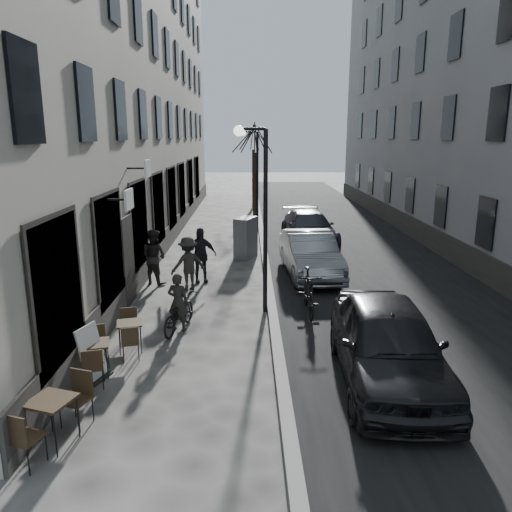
{
  "coord_description": "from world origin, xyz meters",
  "views": [
    {
      "loc": [
        -0.46,
        -7.29,
        4.84
      ],
      "look_at": [
        -0.27,
        5.23,
        1.8
      ],
      "focal_mm": 35.0,
      "sensor_mm": 36.0,
      "label": 1
    }
  ],
  "objects_px": {
    "tree_far": "(253,138)",
    "car_far": "(309,228)",
    "bistro_set_a": "(52,417)",
    "streetlamp_near": "(259,200)",
    "bicycle": "(179,313)",
    "utility_cabinet": "(246,238)",
    "pedestrian_far": "(200,255)",
    "pedestrian_near": "(154,257)",
    "tree_near": "(255,138)",
    "streetlamp_far": "(254,170)",
    "moped": "(309,292)",
    "pedestrian_mid": "(188,264)",
    "bistro_set_c": "(130,333)",
    "car_mid": "(310,254)",
    "car_near": "(388,343)",
    "bistro_set_b": "(95,355)",
    "sign_board": "(93,358)"
  },
  "relations": [
    {
      "from": "bistro_set_c",
      "to": "pedestrian_far",
      "type": "height_order",
      "value": "pedestrian_far"
    },
    {
      "from": "bistro_set_c",
      "to": "bicycle",
      "type": "bearing_deg",
      "value": 37.79
    },
    {
      "from": "car_near",
      "to": "bicycle",
      "type": "bearing_deg",
      "value": 151.84
    },
    {
      "from": "bistro_set_c",
      "to": "tree_near",
      "type": "bearing_deg",
      "value": 66.12
    },
    {
      "from": "bicycle",
      "to": "utility_cabinet",
      "type": "bearing_deg",
      "value": -86.66
    },
    {
      "from": "pedestrian_near",
      "to": "pedestrian_mid",
      "type": "xyz_separation_m",
      "value": [
        1.22,
        -0.72,
        -0.06
      ]
    },
    {
      "from": "pedestrian_near",
      "to": "car_far",
      "type": "relative_size",
      "value": 0.37
    },
    {
      "from": "bicycle",
      "to": "car_near",
      "type": "xyz_separation_m",
      "value": [
        4.54,
        -2.78,
        0.37
      ]
    },
    {
      "from": "bistro_set_a",
      "to": "pedestrian_mid",
      "type": "bearing_deg",
      "value": 100.91
    },
    {
      "from": "car_far",
      "to": "sign_board",
      "type": "bearing_deg",
      "value": -118.98
    },
    {
      "from": "bistro_set_a",
      "to": "streetlamp_near",
      "type": "bearing_deg",
      "value": 80.17
    },
    {
      "from": "bistro_set_a",
      "to": "car_far",
      "type": "bearing_deg",
      "value": 88.09
    },
    {
      "from": "streetlamp_far",
      "to": "moped",
      "type": "height_order",
      "value": "streetlamp_far"
    },
    {
      "from": "bistro_set_a",
      "to": "pedestrian_near",
      "type": "relative_size",
      "value": 0.89
    },
    {
      "from": "bicycle",
      "to": "streetlamp_far",
      "type": "bearing_deg",
      "value": -83.31
    },
    {
      "from": "pedestrian_far",
      "to": "pedestrian_near",
      "type": "bearing_deg",
      "value": 172.45
    },
    {
      "from": "tree_near",
      "to": "car_far",
      "type": "distance_m",
      "value": 7.53
    },
    {
      "from": "streetlamp_far",
      "to": "car_near",
      "type": "distance_m",
      "value": 16.49
    },
    {
      "from": "tree_far",
      "to": "car_far",
      "type": "xyz_separation_m",
      "value": [
        2.4,
        -11.95,
        -3.93
      ]
    },
    {
      "from": "tree_near",
      "to": "car_mid",
      "type": "height_order",
      "value": "tree_near"
    },
    {
      "from": "streetlamp_far",
      "to": "tree_far",
      "type": "bearing_deg",
      "value": 89.54
    },
    {
      "from": "bistro_set_b",
      "to": "tree_near",
      "type": "bearing_deg",
      "value": 65.85
    },
    {
      "from": "bistro_set_a",
      "to": "bicycle",
      "type": "relative_size",
      "value": 0.93
    },
    {
      "from": "pedestrian_mid",
      "to": "car_near",
      "type": "bearing_deg",
      "value": 101.99
    },
    {
      "from": "sign_board",
      "to": "bistro_set_c",
      "type": "bearing_deg",
      "value": 91.55
    },
    {
      "from": "bistro_set_c",
      "to": "car_near",
      "type": "xyz_separation_m",
      "value": [
        5.49,
        -1.58,
        0.41
      ]
    },
    {
      "from": "car_far",
      "to": "moped",
      "type": "relative_size",
      "value": 2.43
    },
    {
      "from": "bistro_set_b",
      "to": "pedestrian_far",
      "type": "distance_m",
      "value": 6.89
    },
    {
      "from": "tree_far",
      "to": "bicycle",
      "type": "distance_m",
      "value": 22.84
    },
    {
      "from": "tree_far",
      "to": "tree_near",
      "type": "bearing_deg",
      "value": -90.0
    },
    {
      "from": "streetlamp_near",
      "to": "bistro_set_c",
      "type": "bearing_deg",
      "value": -139.74
    },
    {
      "from": "bistro_set_a",
      "to": "bicycle",
      "type": "height_order",
      "value": "bistro_set_a"
    },
    {
      "from": "pedestrian_near",
      "to": "car_mid",
      "type": "bearing_deg",
      "value": -140.78
    },
    {
      "from": "sign_board",
      "to": "pedestrian_far",
      "type": "bearing_deg",
      "value": 96.07
    },
    {
      "from": "bistro_set_a",
      "to": "utility_cabinet",
      "type": "height_order",
      "value": "utility_cabinet"
    },
    {
      "from": "moped",
      "to": "car_mid",
      "type": "bearing_deg",
      "value": 82.35
    },
    {
      "from": "bistro_set_b",
      "to": "pedestrian_far",
      "type": "xyz_separation_m",
      "value": [
        1.55,
        6.7,
        0.5
      ]
    },
    {
      "from": "bistro_set_b",
      "to": "utility_cabinet",
      "type": "xyz_separation_m",
      "value": [
        3.05,
        10.15,
        0.39
      ]
    },
    {
      "from": "tree_far",
      "to": "pedestrian_near",
      "type": "distance_m",
      "value": 18.9
    },
    {
      "from": "pedestrian_near",
      "to": "car_near",
      "type": "xyz_separation_m",
      "value": [
        5.9,
        -6.94,
        -0.09
      ]
    },
    {
      "from": "bistro_set_c",
      "to": "moped",
      "type": "height_order",
      "value": "moped"
    },
    {
      "from": "pedestrian_mid",
      "to": "car_mid",
      "type": "height_order",
      "value": "pedestrian_mid"
    },
    {
      "from": "bicycle",
      "to": "car_near",
      "type": "height_order",
      "value": "car_near"
    },
    {
      "from": "tree_far",
      "to": "car_mid",
      "type": "distance_m",
      "value": 17.82
    },
    {
      "from": "bistro_set_b",
      "to": "pedestrian_far",
      "type": "bearing_deg",
      "value": 63.5
    },
    {
      "from": "tree_near",
      "to": "bicycle",
      "type": "height_order",
      "value": "tree_near"
    },
    {
      "from": "pedestrian_far",
      "to": "car_near",
      "type": "bearing_deg",
      "value": -70.46
    },
    {
      "from": "car_near",
      "to": "bistro_set_a",
      "type": "bearing_deg",
      "value": -157.82
    },
    {
      "from": "car_mid",
      "to": "moped",
      "type": "xyz_separation_m",
      "value": [
        -0.51,
        -3.86,
        -0.15
      ]
    },
    {
      "from": "streetlamp_far",
      "to": "pedestrian_near",
      "type": "xyz_separation_m",
      "value": [
        -3.43,
        -9.19,
        -2.24
      ]
    }
  ]
}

